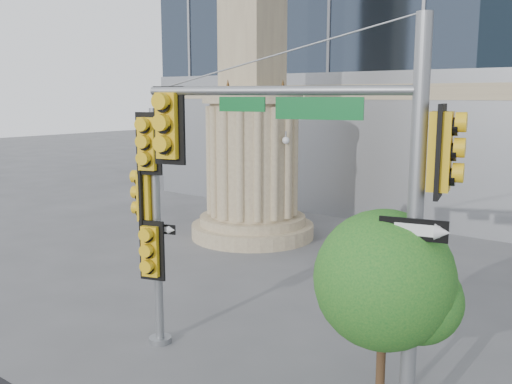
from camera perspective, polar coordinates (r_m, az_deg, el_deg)
The scene contains 4 objects.
monument at distance 20.11m, azimuth -0.35°, elevation 10.92°, with size 4.40×4.40×16.60m.
main_signal_pole at distance 8.46m, azimuth 8.28°, elevation 1.05°, with size 4.70×1.59×6.18m.
secondary_signal_pole at distance 11.50m, azimuth -10.43°, elevation -1.73°, with size 0.91×0.65×4.83m.
street_tree at distance 8.93m, azimuth 12.95°, elevation -9.12°, with size 2.18×2.13×3.40m.
Camera 1 is at (6.57, -6.70, 5.08)m, focal length 40.00 mm.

